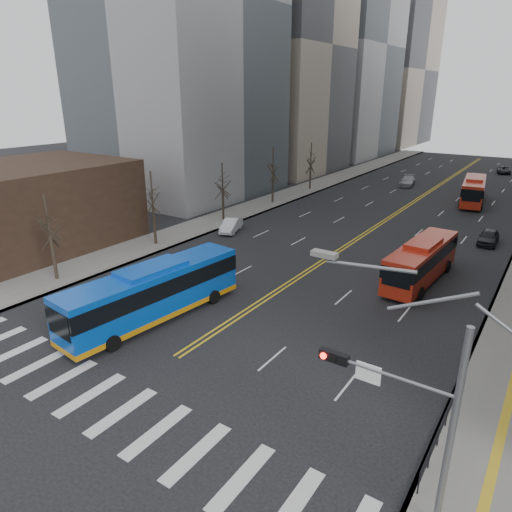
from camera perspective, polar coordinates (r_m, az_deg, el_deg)
ground at (r=24.78m, az=-18.26°, el=-17.05°), size 220.00×220.00×0.00m
sidewalk_left at (r=66.91m, az=3.54°, el=7.42°), size 5.00×130.00×0.15m
crosswalk at (r=24.78m, az=-18.26°, el=-17.04°), size 26.70×4.00×0.01m
centerline at (r=69.89m, az=19.67°, el=6.78°), size 0.55×100.00×0.01m
office_towers at (r=82.06m, az=24.63°, el=24.88°), size 83.00×134.00×58.00m
storefront at (r=49.68m, az=-26.76°, el=5.58°), size 14.00×18.00×8.00m
signal_mast at (r=16.68m, az=18.61°, el=-16.57°), size 5.37×0.37×9.39m
pedestrian_railing at (r=22.19m, az=21.91°, el=-19.82°), size 0.06×6.06×1.02m
street_trees at (r=52.56m, az=6.61°, el=9.22°), size 35.20×47.20×7.60m
blue_bus at (r=31.06m, az=-12.69°, el=-4.34°), size 4.12×13.39×3.81m
red_bus_near at (r=38.62m, az=20.00°, el=-0.36°), size 3.21×10.92×3.43m
red_bus_far at (r=69.25m, az=25.54°, el=7.57°), size 4.05×11.55×3.58m
car_white at (r=49.99m, az=-3.13°, el=3.86°), size 2.85×4.56×1.42m
car_dark_mid at (r=51.39m, az=27.06°, el=2.14°), size 1.80×4.30×1.45m
car_silver at (r=79.12m, az=18.40°, el=8.90°), size 2.90×5.45×1.50m
car_dark_far at (r=98.37m, az=28.58°, el=9.44°), size 2.91×5.00×1.31m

